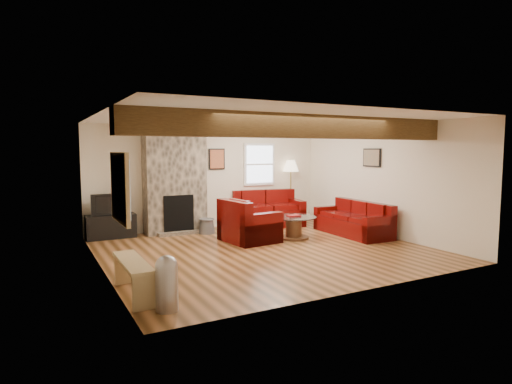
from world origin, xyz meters
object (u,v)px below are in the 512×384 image
at_px(sofa_three, 352,218).
at_px(loveseat, 268,208).
at_px(television, 110,204).
at_px(armchair_red, 250,220).
at_px(tv_cabinet, 111,226).
at_px(floor_lamp, 291,169).
at_px(coffee_table, 294,227).

xyz_separation_m(sofa_three, loveseat, (-1.13, 1.88, 0.07)).
bearing_deg(television, armchair_red, -33.80).
bearing_deg(tv_cabinet, armchair_red, -33.80).
height_order(sofa_three, floor_lamp, floor_lamp).
relative_size(loveseat, floor_lamp, 1.02).
bearing_deg(loveseat, floor_lamp, 29.87).
distance_m(sofa_three, floor_lamp, 2.44).
bearing_deg(floor_lamp, sofa_three, -83.27).
bearing_deg(floor_lamp, tv_cabinet, -179.75).
bearing_deg(coffee_table, loveseat, 79.96).
distance_m(television, floor_lamp, 4.72).
xyz_separation_m(sofa_three, coffee_table, (-1.42, 0.27, -0.13)).
relative_size(sofa_three, floor_lamp, 1.18).
height_order(loveseat, tv_cabinet, loveseat).
height_order(armchair_red, coffee_table, armchair_red).
xyz_separation_m(sofa_three, floor_lamp, (-0.26, 2.20, 1.03)).
height_order(coffee_table, tv_cabinet, tv_cabinet).
bearing_deg(television, tv_cabinet, 0.00).
height_order(loveseat, floor_lamp, floor_lamp).
height_order(armchair_red, television, television).
bearing_deg(floor_lamp, loveseat, -159.85).
relative_size(coffee_table, television, 1.22).
bearing_deg(armchair_red, floor_lamp, -58.00).
bearing_deg(coffee_table, floor_lamp, 59.05).
bearing_deg(tv_cabinet, floor_lamp, 0.25).
distance_m(loveseat, coffee_table, 1.65).
distance_m(coffee_table, television, 4.03).
xyz_separation_m(armchair_red, floor_lamp, (2.13, 1.72, 0.96)).
relative_size(tv_cabinet, television, 1.29).
relative_size(armchair_red, coffee_table, 1.11).
xyz_separation_m(armchair_red, television, (-2.54, 1.70, 0.31)).
bearing_deg(sofa_three, coffee_table, -98.77).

